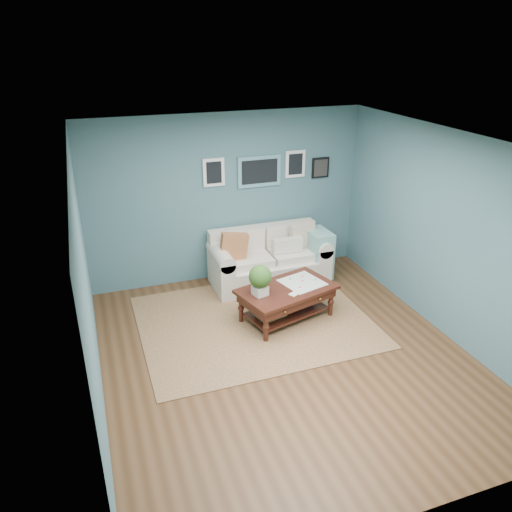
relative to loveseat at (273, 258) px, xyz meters
name	(u,v)px	position (x,y,z in m)	size (l,w,h in m)	color
room_shell	(288,257)	(-0.60, -1.97, 0.96)	(5.00, 5.02, 2.70)	brown
area_rug	(254,321)	(-0.72, -1.12, -0.40)	(3.19, 2.55, 0.01)	brown
loveseat	(273,258)	(0.00, 0.00, 0.00)	(1.92, 0.87, 0.99)	white
coffee_table	(282,294)	(-0.33, -1.20, 0.01)	(1.50, 1.11, 0.94)	#350E09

